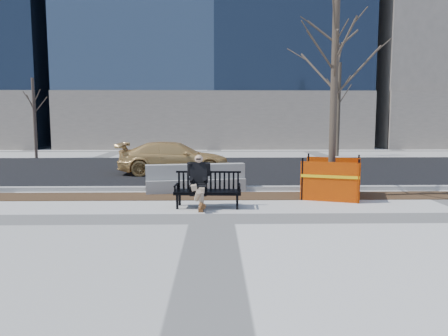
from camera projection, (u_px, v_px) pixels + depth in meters
The scene contains 11 objects.
ground at pixel (212, 219), 8.92m from camera, with size 120.00×120.00×0.00m, color beige.
mulch_strip at pixel (213, 196), 11.50m from camera, with size 40.00×1.20×0.02m, color #47301C.
asphalt_street at pixel (214, 169), 17.66m from camera, with size 60.00×10.40×0.01m, color black.
curb at pixel (213, 188), 12.44m from camera, with size 60.00×0.25×0.12m, color #9E9B93.
bench at pixel (208, 207), 10.06m from camera, with size 1.62×0.58×0.86m, color black, non-canonical shape.
seated_man at pixel (199, 207), 10.12m from camera, with size 0.54×0.91×1.27m, color black, non-canonical shape.
tree_fence at pixel (331, 197), 11.42m from camera, with size 2.23×2.23×5.57m, color #DA4800, non-canonical shape.
sedan at pixel (175, 174), 16.13m from camera, with size 1.73×4.25×1.23m, color tan.
jersey_barrier_left at pixel (196, 192), 12.21m from camera, with size 2.86×0.57×0.82m, color gray, non-canonical shape.
far_tree_left at pixel (37, 158), 22.59m from camera, with size 1.70×1.70×4.59m, color #4F3E32, non-canonical shape.
far_tree_right at pixel (337, 156), 23.87m from camera, with size 2.09×2.09×5.64m, color #45392C, non-canonical shape.
Camera 1 is at (0.08, -8.73, 2.12)m, focal length 33.69 mm.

